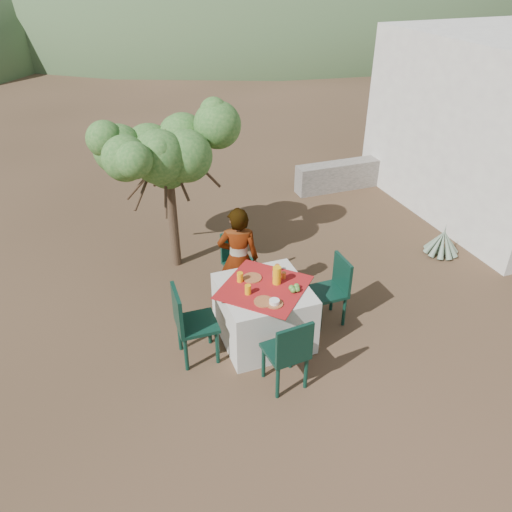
% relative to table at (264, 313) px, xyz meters
% --- Properties ---
extents(ground, '(160.00, 160.00, 0.00)m').
position_rel_table_xyz_m(ground, '(-0.16, 0.35, -0.38)').
color(ground, '#342717').
rests_on(ground, ground).
extents(table, '(1.30, 1.30, 0.76)m').
position_rel_table_xyz_m(table, '(0.00, 0.00, 0.00)').
color(table, silver).
rests_on(table, ground).
extents(chair_far, '(0.50, 0.50, 0.89)m').
position_rel_table_xyz_m(chair_far, '(0.04, 1.11, 0.11)').
color(chair_far, black).
rests_on(chair_far, ground).
extents(chair_near, '(0.46, 0.46, 0.92)m').
position_rel_table_xyz_m(chair_near, '(-0.05, -0.87, 0.13)').
color(chair_near, black).
rests_on(chair_near, ground).
extents(chair_left, '(0.46, 0.46, 0.98)m').
position_rel_table_xyz_m(chair_left, '(-0.93, -0.06, 0.16)').
color(chair_left, black).
rests_on(chair_left, ground).
extents(chair_right, '(0.42, 0.42, 0.90)m').
position_rel_table_xyz_m(chair_right, '(0.96, 0.04, 0.12)').
color(chair_right, black).
rests_on(chair_right, ground).
extents(person, '(0.62, 0.51, 1.46)m').
position_rel_table_xyz_m(person, '(-0.07, 0.74, 0.35)').
color(person, '#8C6651').
rests_on(person, ground).
extents(shrub_tree, '(1.82, 1.79, 2.14)m').
position_rel_table_xyz_m(shrub_tree, '(-0.58, 2.12, 1.31)').
color(shrub_tree, '#4D3826').
rests_on(shrub_tree, ground).
extents(agave, '(0.54, 0.55, 0.58)m').
position_rel_table_xyz_m(agave, '(3.37, 0.92, -0.18)').
color(agave, gray).
rests_on(agave, ground).
extents(guesthouse, '(3.20, 4.20, 3.00)m').
position_rel_table_xyz_m(guesthouse, '(5.44, 2.15, 1.12)').
color(guesthouse, white).
rests_on(guesthouse, ground).
extents(stone_wall, '(2.60, 0.35, 0.55)m').
position_rel_table_xyz_m(stone_wall, '(3.44, 3.75, -0.10)').
color(stone_wall, gray).
rests_on(stone_wall, ground).
extents(hill_near_right, '(48.00, 48.00, 20.00)m').
position_rel_table_xyz_m(hill_near_right, '(11.84, 36.35, -0.38)').
color(hill_near_right, '#405731').
rests_on(hill_near_right, ground).
extents(hill_far_center, '(60.00, 60.00, 24.00)m').
position_rel_table_xyz_m(hill_far_center, '(-4.16, 52.35, -0.38)').
color(hill_far_center, slate).
rests_on(hill_far_center, ground).
extents(plate_far, '(0.23, 0.23, 0.01)m').
position_rel_table_xyz_m(plate_far, '(-0.07, 0.22, 0.39)').
color(plate_far, brown).
rests_on(plate_far, table).
extents(plate_near, '(0.23, 0.23, 0.01)m').
position_rel_table_xyz_m(plate_near, '(-0.11, -0.28, 0.39)').
color(plate_near, brown).
rests_on(plate_near, table).
extents(glass_far, '(0.07, 0.07, 0.12)m').
position_rel_table_xyz_m(glass_far, '(-0.23, 0.21, 0.44)').
color(glass_far, '#FFAC10').
rests_on(glass_far, table).
extents(glass_near, '(0.07, 0.07, 0.12)m').
position_rel_table_xyz_m(glass_near, '(-0.22, -0.06, 0.44)').
color(glass_near, '#FFAC10').
rests_on(glass_near, table).
extents(juice_pitcher, '(0.10, 0.10, 0.22)m').
position_rel_table_xyz_m(juice_pitcher, '(0.17, 0.02, 0.49)').
color(juice_pitcher, '#FFAC10').
rests_on(juice_pitcher, table).
extents(bowl_plate, '(0.20, 0.20, 0.01)m').
position_rel_table_xyz_m(bowl_plate, '(-0.01, -0.35, 0.39)').
color(bowl_plate, brown).
rests_on(bowl_plate, table).
extents(white_bowl, '(0.12, 0.12, 0.04)m').
position_rel_table_xyz_m(white_bowl, '(-0.01, -0.35, 0.42)').
color(white_bowl, white).
rests_on(white_bowl, bowl_plate).
extents(jar_left, '(0.05, 0.05, 0.08)m').
position_rel_table_xyz_m(jar_left, '(0.29, 0.09, 0.42)').
color(jar_left, '#CB6523').
rests_on(jar_left, table).
extents(jar_right, '(0.06, 0.06, 0.09)m').
position_rel_table_xyz_m(jar_right, '(0.28, 0.27, 0.43)').
color(jar_right, '#CB6523').
rests_on(jar_right, table).
extents(napkin_holder, '(0.07, 0.05, 0.08)m').
position_rel_table_xyz_m(napkin_holder, '(0.20, 0.15, 0.42)').
color(napkin_holder, white).
rests_on(napkin_holder, table).
extents(fruit_cluster, '(0.14, 0.13, 0.07)m').
position_rel_table_xyz_m(fruit_cluster, '(0.30, -0.20, 0.42)').
color(fruit_cluster, '#538E33').
rests_on(fruit_cluster, table).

